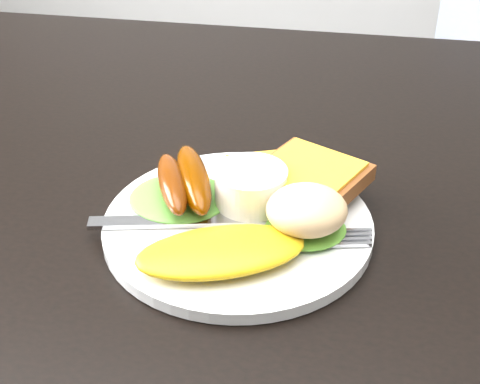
# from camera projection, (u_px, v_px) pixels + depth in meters

# --- Properties ---
(dining_table) EXTENTS (1.20, 0.80, 0.04)m
(dining_table) POSITION_uv_depth(u_px,v_px,m) (361.00, 205.00, 0.62)
(dining_table) COLOR black
(dining_table) RESTS_ON ground
(plate) EXTENTS (0.22, 0.22, 0.01)m
(plate) POSITION_uv_depth(u_px,v_px,m) (238.00, 225.00, 0.55)
(plate) COLOR white
(plate) RESTS_ON dining_table
(lettuce_left) EXTENTS (0.09, 0.08, 0.01)m
(lettuce_left) POSITION_uv_depth(u_px,v_px,m) (179.00, 198.00, 0.57)
(lettuce_left) COLOR #388229
(lettuce_left) RESTS_ON plate
(lettuce_right) EXTENTS (0.08, 0.07, 0.01)m
(lettuce_right) POSITION_uv_depth(u_px,v_px,m) (305.00, 229.00, 0.53)
(lettuce_right) COLOR #4A8321
(lettuce_right) RESTS_ON plate
(omelette) EXTENTS (0.14, 0.11, 0.02)m
(omelette) POSITION_uv_depth(u_px,v_px,m) (221.00, 252.00, 0.50)
(omelette) COLOR gold
(omelette) RESTS_ON plate
(sausage_a) EXTENTS (0.06, 0.09, 0.02)m
(sausage_a) POSITION_uv_depth(u_px,v_px,m) (172.00, 183.00, 0.55)
(sausage_a) COLOR #601D00
(sausage_a) RESTS_ON lettuce_left
(sausage_b) EXTENTS (0.06, 0.11, 0.03)m
(sausage_b) POSITION_uv_depth(u_px,v_px,m) (193.00, 178.00, 0.56)
(sausage_b) COLOR #5E2900
(sausage_b) RESTS_ON lettuce_left
(ramekin) EXTENTS (0.07, 0.07, 0.04)m
(ramekin) POSITION_uv_depth(u_px,v_px,m) (251.00, 188.00, 0.55)
(ramekin) COLOR white
(ramekin) RESTS_ON plate
(toast_a) EXTENTS (0.11, 0.11, 0.01)m
(toast_a) POSITION_uv_depth(u_px,v_px,m) (280.00, 181.00, 0.58)
(toast_a) COLOR #8F5A15
(toast_a) RESTS_ON plate
(toast_b) EXTENTS (0.11, 0.11, 0.01)m
(toast_b) POSITION_uv_depth(u_px,v_px,m) (309.00, 178.00, 0.56)
(toast_b) COLOR brown
(toast_b) RESTS_ON toast_a
(potato_salad) EXTENTS (0.08, 0.08, 0.03)m
(potato_salad) POSITION_uv_depth(u_px,v_px,m) (307.00, 210.00, 0.52)
(potato_salad) COLOR beige
(potato_salad) RESTS_ON lettuce_right
(fork) EXTENTS (0.17, 0.05, 0.00)m
(fork) POSITION_uv_depth(u_px,v_px,m) (193.00, 221.00, 0.54)
(fork) COLOR #ADAFB7
(fork) RESTS_ON plate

